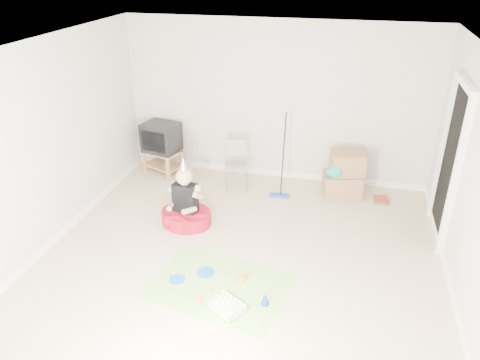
% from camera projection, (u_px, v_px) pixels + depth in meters
% --- Properties ---
extents(ground, '(5.00, 5.00, 0.00)m').
position_uv_depth(ground, '(240.00, 258.00, 5.93)').
color(ground, beige).
rests_on(ground, ground).
extents(doorway_recess, '(0.02, 0.90, 2.05)m').
position_uv_depth(doorway_recess, '(450.00, 165.00, 5.99)').
color(doorway_recess, black).
rests_on(doorway_recess, ground).
extents(tv_stand, '(0.74, 0.62, 0.40)m').
position_uv_depth(tv_stand, '(163.00, 159.00, 8.13)').
color(tv_stand, '#A8794C').
rests_on(tv_stand, ground).
extents(crt_tv, '(0.65, 0.58, 0.49)m').
position_uv_depth(crt_tv, '(161.00, 137.00, 7.95)').
color(crt_tv, black).
rests_on(crt_tv, tv_stand).
extents(folding_chair, '(0.46, 0.44, 0.81)m').
position_uv_depth(folding_chair, '(236.00, 166.00, 7.49)').
color(folding_chair, '#98979D').
rests_on(folding_chair, ground).
extents(cardboard_boxes, '(0.66, 0.56, 0.73)m').
position_uv_depth(cardboard_boxes, '(344.00, 175.00, 7.28)').
color(cardboard_boxes, '#996B4A').
rests_on(cardboard_boxes, ground).
extents(floor_mop, '(0.32, 0.42, 1.27)m').
position_uv_depth(floor_mop, '(280.00, 182.00, 7.29)').
color(floor_mop, blue).
rests_on(floor_mop, ground).
extents(book_pile, '(0.22, 0.27, 0.06)m').
position_uv_depth(book_pile, '(381.00, 200.00, 7.24)').
color(book_pile, '#297D4A').
rests_on(book_pile, ground).
extents(seated_woman, '(0.83, 0.83, 1.03)m').
position_uv_depth(seated_woman, '(186.00, 210.00, 6.58)').
color(seated_woman, '#AF1024').
rests_on(seated_woman, ground).
extents(party_mat, '(1.75, 1.41, 0.01)m').
position_uv_depth(party_mat, '(219.00, 286.00, 5.43)').
color(party_mat, '#DE2E70').
rests_on(party_mat, ground).
extents(birthday_cake, '(0.42, 0.40, 0.15)m').
position_uv_depth(birthday_cake, '(227.00, 307.00, 5.04)').
color(birthday_cake, silver).
rests_on(birthday_cake, party_mat).
extents(blue_plate_near, '(0.29, 0.29, 0.01)m').
position_uv_depth(blue_plate_near, '(206.00, 272.00, 5.64)').
color(blue_plate_near, blue).
rests_on(blue_plate_near, party_mat).
extents(blue_plate_far, '(0.19, 0.19, 0.01)m').
position_uv_depth(blue_plate_far, '(177.00, 279.00, 5.52)').
color(blue_plate_far, blue).
rests_on(blue_plate_far, party_mat).
extents(orange_cup_near, '(0.10, 0.10, 0.09)m').
position_uv_depth(orange_cup_near, '(242.00, 278.00, 5.48)').
color(orange_cup_near, orange).
rests_on(orange_cup_near, party_mat).
extents(orange_cup_far, '(0.07, 0.07, 0.08)m').
position_uv_depth(orange_cup_far, '(199.00, 299.00, 5.16)').
color(orange_cup_far, orange).
rests_on(orange_cup_far, party_mat).
extents(blue_party_hat, '(0.13, 0.13, 0.15)m').
position_uv_depth(blue_party_hat, '(265.00, 299.00, 5.11)').
color(blue_party_hat, '#1841AB').
rests_on(blue_party_hat, party_mat).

